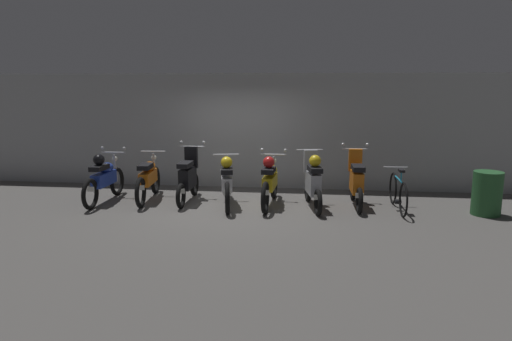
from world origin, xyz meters
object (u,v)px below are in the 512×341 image
Objects in this scene: motorbike_slot_0 at (104,178)px; motorbike_slot_6 at (356,181)px; motorbike_slot_5 at (313,181)px; motorbike_slot_2 at (188,178)px; motorbike_slot_4 at (270,181)px; bicycle at (398,193)px; motorbike_slot_1 at (148,178)px; trash_bin at (487,193)px; motorbike_slot_3 at (227,181)px.

motorbike_slot_0 is 1.16× the size of motorbike_slot_6.
motorbike_slot_2 is at bearing 175.03° from motorbike_slot_5.
motorbike_slot_4 is (3.62, 0.12, 0.00)m from motorbike_slot_0.
motorbike_slot_4 is at bearing 178.66° from bicycle.
bicycle is at bearing -2.28° from motorbike_slot_1.
trash_bin is (7.92, -0.10, -0.10)m from motorbike_slot_0.
trash_bin is (5.21, -0.10, -0.09)m from motorbike_slot_3.
motorbike_slot_0 is 1.13× the size of bicycle.
motorbike_slot_3 is 2.23× the size of trash_bin.
motorbike_slot_0 is at bearing 179.97° from motorbike_slot_3.
motorbike_slot_6 is at bearing 0.50° from motorbike_slot_2.
motorbike_slot_5 is 0.96× the size of bicycle.
bicycle is at bearing -15.90° from motorbike_slot_6.
trash_bin is at bearing -0.70° from motorbike_slot_0.
motorbike_slot_5 reaches higher than motorbike_slot_1.
motorbike_slot_6 is 1.94× the size of trash_bin.
motorbike_slot_4 is at bearing 174.03° from motorbike_slot_5.
motorbike_slot_0 is at bearing -171.88° from motorbike_slot_2.
motorbike_slot_4 is at bearing -3.19° from motorbike_slot_1.
motorbike_slot_2 is 6.12m from trash_bin.
motorbike_slot_2 is at bearing 163.96° from motorbike_slot_3.
motorbike_slot_3 reaches higher than motorbike_slot_1.
motorbike_slot_1 is at bearing 16.56° from motorbike_slot_0.
motorbike_slot_1 reaches higher than trash_bin.
motorbike_slot_5 is at bearing 0.29° from motorbike_slot_0.
motorbike_slot_1 is 2.72m from motorbike_slot_4.
motorbike_slot_6 is (1.81, 0.17, -0.00)m from motorbike_slot_4.
motorbike_slot_4 is at bearing -174.52° from motorbike_slot_6.
motorbike_slot_5 reaches higher than motorbike_slot_3.
motorbike_slot_4 is at bearing -4.47° from motorbike_slot_2.
trash_bin is at bearing -8.82° from motorbike_slot_6.
motorbike_slot_2 is 3.62m from motorbike_slot_6.
motorbike_slot_2 is 0.97× the size of bicycle.
motorbike_slot_6 is 0.87m from bicycle.
motorbike_slot_0 is 1.00× the size of motorbike_slot_4.
motorbike_slot_6 is (2.71, 0.29, 0.00)m from motorbike_slot_3.
motorbike_slot_3 is at bearing -0.03° from motorbike_slot_0.
motorbike_slot_3 is 0.91m from motorbike_slot_4.
motorbike_slot_4 is 1.17× the size of motorbike_slot_5.
motorbike_slot_0 reaches higher than bicycle.
motorbike_slot_3 is at bearing 178.95° from trash_bin.
motorbike_slot_2 is 1.01× the size of motorbike_slot_5.
motorbike_slot_3 is at bearing -172.59° from motorbike_slot_4.
motorbike_slot_0 is at bearing -178.15° from motorbike_slot_4.
motorbike_slot_1 is 1.83m from motorbike_slot_3.
motorbike_slot_2 is 0.86× the size of motorbike_slot_4.
motorbike_slot_3 is at bearing -16.04° from motorbike_slot_2.
motorbike_slot_6 reaches higher than motorbike_slot_3.
trash_bin is at bearing -2.98° from motorbike_slot_1.
motorbike_slot_2 is 1.94× the size of trash_bin.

